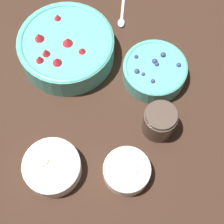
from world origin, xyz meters
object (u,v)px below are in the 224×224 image
(bowl_cream, at_px, (127,171))
(jar_chocolate, at_px, (159,122))
(bowl_blueberries, at_px, (155,70))
(bowl_bananas, at_px, (52,167))
(bowl_strawberries, at_px, (66,47))

(bowl_cream, relative_size, jar_chocolate, 1.32)
(bowl_blueberries, relative_size, jar_chocolate, 1.98)
(bowl_cream, bearing_deg, bowl_bananas, -67.38)
(bowl_strawberries, height_order, jar_chocolate, bowl_strawberries)
(bowl_strawberries, relative_size, bowl_bananas, 1.87)
(bowl_strawberries, distance_m, jar_chocolate, 0.33)
(bowl_blueberries, distance_m, jar_chocolate, 0.16)
(bowl_strawberries, distance_m, bowl_blueberries, 0.25)
(bowl_strawberries, xyz_separation_m, bowl_blueberries, (-0.04, 0.25, -0.01))
(bowl_bananas, relative_size, bowl_cream, 1.22)
(bowl_strawberries, height_order, bowl_cream, bowl_strawberries)
(bowl_strawberries, distance_m, bowl_bananas, 0.34)
(bowl_blueberries, bearing_deg, jar_chocolate, 27.03)
(bowl_bananas, bearing_deg, bowl_blueberries, 161.21)
(bowl_blueberries, height_order, jar_chocolate, jar_chocolate)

